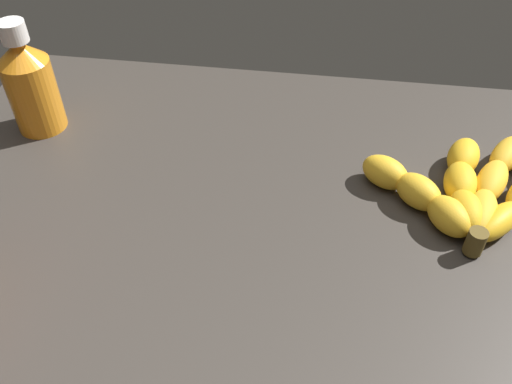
# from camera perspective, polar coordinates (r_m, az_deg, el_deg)

# --- Properties ---
(ground_plane) EXTENTS (0.87, 0.66, 0.04)m
(ground_plane) POSITION_cam_1_polar(r_m,az_deg,el_deg) (0.62, 1.50, -5.44)
(ground_plane) COLOR #38332D
(banana_bunch) EXTENTS (0.24, 0.20, 0.04)m
(banana_bunch) POSITION_cam_1_polar(r_m,az_deg,el_deg) (0.67, 21.71, 0.44)
(banana_bunch) COLOR gold
(banana_bunch) RESTS_ON ground_plane
(honey_bottle) EXTENTS (0.06, 0.06, 0.15)m
(honey_bottle) POSITION_cam_1_polar(r_m,az_deg,el_deg) (0.77, -22.64, 10.47)
(honey_bottle) COLOR orange
(honey_bottle) RESTS_ON ground_plane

